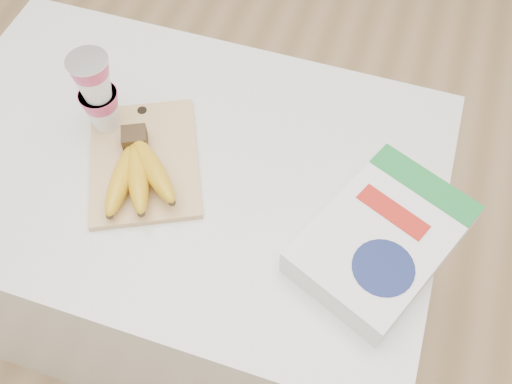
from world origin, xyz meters
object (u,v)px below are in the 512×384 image
table (195,250)px  cutting_board (144,161)px  cereal_box (382,239)px  bananas (138,171)px  yogurt_stack (97,92)px

table → cutting_board: 0.41m
cereal_box → bananas: bearing=-155.5°
yogurt_stack → cereal_box: size_ratio=0.50×
table → yogurt_stack: yogurt_stack is taller
cutting_board → yogurt_stack: bearing=126.0°
bananas → yogurt_stack: (-0.12, 0.10, 0.07)m
bananas → cereal_box: (0.47, 0.01, -0.01)m
cutting_board → yogurt_stack: 0.16m
bananas → yogurt_stack: yogurt_stack is taller
cutting_board → yogurt_stack: size_ratio=1.57×
table → yogurt_stack: (-0.16, 0.03, 0.51)m
table → cereal_box: size_ratio=2.87×
bananas → cereal_box: 0.47m
yogurt_stack → bananas: bearing=-41.1°
bananas → yogurt_stack: bearing=138.9°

